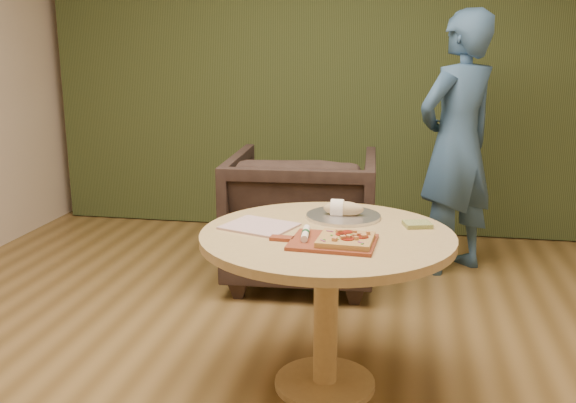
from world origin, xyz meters
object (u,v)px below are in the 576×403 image
Objects in this scene: serving_tray at (343,216)px; pedestal_table at (327,263)px; armchair at (303,210)px; flatbread_pizza at (346,239)px; bread_roll at (342,209)px; pizza_paddle at (331,242)px; person_standing at (457,145)px; cutlery_roll at (306,233)px.

pedestal_table is at bearing -99.79° from serving_tray.
armchair is at bearing 108.76° from serving_tray.
pedestal_table is 3.16× the size of serving_tray.
bread_roll reaches higher than flatbread_pizza.
pizza_paddle is 0.25× the size of person_standing.
armchair is (-0.26, 1.50, -0.30)m from cutlery_roll.
cutlery_roll is 0.41m from bread_roll.
pizza_paddle is 0.47× the size of armchair.
cutlery_roll is 0.11× the size of person_standing.
bread_roll is (-0.01, 0.00, 0.04)m from serving_tray.
armchair is (-0.37, 1.53, -0.27)m from pizza_paddle.
pedestal_table is 0.23m from cutlery_roll.
cutlery_roll is at bearing -121.01° from pedestal_table.
bread_roll is (0.00, 0.42, 0.04)m from pizza_paddle.
pizza_paddle is (0.03, -0.16, 0.15)m from pedestal_table.
person_standing is at bearing 69.27° from pedestal_table.
serving_tray is (0.05, 0.26, 0.15)m from pedestal_table.
pizza_paddle is 0.12m from cutlery_roll.
bread_roll reaches higher than cutlery_roll.
serving_tray is at bearing 91.95° from pizza_paddle.
bread_roll is 1.62m from person_standing.
cutlery_roll is 1.55m from armchair.
flatbread_pizza is 0.13× the size of person_standing.
serving_tray is (0.01, 0.42, -0.00)m from pizza_paddle.
serving_tray is 0.20× the size of person_standing.
pedestal_table is 1.90m from person_standing.
person_standing reaches higher than bread_roll.
flatbread_pizza is at bearing 31.42° from person_standing.
pizza_paddle is 0.07m from flatbread_pizza.
bread_roll is at bearing 98.31° from flatbread_pizza.
person_standing is at bearing 63.36° from cutlery_roll.
cutlery_roll is (-0.11, 0.03, 0.02)m from pizza_paddle.
armchair reaches higher than pizza_paddle.
armchair is (-0.37, 1.11, -0.31)m from bread_roll.
pizza_paddle is at bearing 100.33° from armchair.
armchair is 0.54× the size of person_standing.
armchair reaches higher than flatbread_pizza.
person_standing reaches higher than serving_tray.
pedestal_table is at bearing 120.30° from flatbread_pizza.
pedestal_table is at bearing 53.84° from cutlery_roll.
cutlery_roll is at bearing -107.33° from serving_tray.
bread_roll is at bearing 82.09° from pedestal_table.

